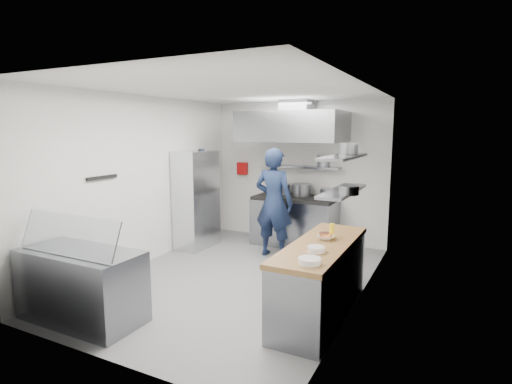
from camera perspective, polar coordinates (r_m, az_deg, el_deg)
The scene contains 36 objects.
floor at distance 6.23m, azimuth -2.53°, elevation -12.20°, with size 5.00×5.00×0.00m, color slate.
ceiling at distance 5.85m, azimuth -2.72°, elevation 14.35°, with size 5.00×5.00×0.00m, color silver.
wall_back at distance 8.14m, azimuth 6.01°, elevation 2.88°, with size 3.60×0.02×2.80m, color white.
wall_front at distance 3.93m, azimuth -20.76°, elevation -4.03°, with size 3.60×0.02×2.80m, color white.
wall_left at distance 6.93m, azimuth -15.73°, elevation 1.57°, with size 5.00×0.02×2.80m, color white.
wall_right at distance 5.25m, azimuth 14.79°, elevation -0.63°, with size 5.00×0.02×2.80m, color white.
gas_range at distance 7.89m, azimuth 5.55°, elevation -4.30°, with size 1.60×0.80×0.90m, color gray.
cooktop at distance 7.79m, azimuth 5.61°, elevation -0.87°, with size 1.57×0.78×0.06m, color black.
stock_pot_left at distance 8.06m, azimuth 3.88°, elevation 0.41°, with size 0.28×0.28×0.20m, color slate.
stock_pot_mid at distance 7.86m, azimuth 6.55°, elevation 0.31°, with size 0.37×0.37×0.24m, color slate.
stock_pot_right at distance 7.81m, azimuth 10.12°, elevation -0.12°, with size 0.26×0.26×0.16m, color slate.
over_range_shelf at distance 7.94m, azimuth 6.29°, elevation 3.60°, with size 1.60×0.30×0.04m, color gray.
shelf_pot_a at distance 8.28m, azimuth 2.67°, elevation 4.62°, with size 0.25×0.25×0.18m, color slate.
shelf_pot_b at distance 8.01m, azimuth 9.77°, elevation 4.50°, with size 0.29×0.29×0.22m, color slate.
extractor_hood at distance 7.52m, azimuth 5.28°, elevation 9.27°, with size 1.90×1.15×0.55m, color gray.
hood_duct at distance 7.74m, azimuth 5.94°, elevation 12.06°, with size 0.55×0.55×0.24m, color slate.
red_firebox at distance 8.60m, azimuth -1.96°, elevation 3.37°, with size 0.22×0.10×0.26m, color #AC0D0E.
chef at distance 7.05m, azimuth 2.57°, elevation -1.55°, with size 0.71×0.46×1.94m, color #131E3A.
wire_rack at distance 7.70m, azimuth -8.47°, elevation -1.08°, with size 0.50×0.90×1.85m, color silver.
rack_bin_a at distance 7.69m, azimuth -8.63°, elevation -2.04°, with size 0.15×0.19×0.17m, color white.
rack_bin_b at distance 7.85m, azimuth -7.48°, elevation 1.90°, with size 0.15×0.19×0.17m, color yellow.
rack_jar at distance 7.67m, azimuth -7.81°, elevation 5.48°, with size 0.12×0.12×0.18m, color black.
knife_strip at distance 6.27m, azimuth -21.14°, elevation 1.95°, with size 0.04×0.55×0.05m, color black.
prep_counter_base at distance 5.02m, azimuth 9.22°, elevation -12.49°, with size 0.62×2.00×0.84m, color gray.
prep_counter_top at distance 4.88m, azimuth 9.35°, elevation -7.56°, with size 0.65×2.04×0.06m, color brown.
plate_stack_a at distance 4.12m, azimuth 7.66°, elevation -9.73°, with size 0.23×0.23×0.06m, color white.
plate_stack_b at distance 4.51m, azimuth 8.57°, elevation -8.09°, with size 0.19×0.19×0.06m, color white.
copper_pan at distance 5.11m, azimuth 9.89°, elevation -6.12°, with size 0.16×0.16×0.06m, color #DA723D.
squeeze_bottle at distance 5.11m, azimuth 10.79°, elevation -5.45°, with size 0.06×0.06×0.18m, color yellow.
mixing_bowl at distance 5.03m, azimuth 9.92°, elevation -6.39°, with size 0.21×0.21×0.05m, color white.
wall_shelf_lower at distance 4.98m, azimuth 12.32°, elevation 0.13°, with size 0.30×1.30×0.04m, color gray.
wall_shelf_upper at distance 4.94m, azimuth 12.48°, elevation 4.95°, with size 0.30×1.30×0.04m, color gray.
shelf_pot_c at distance 4.58m, azimuth 13.13°, elevation 0.24°, with size 0.22×0.22×0.10m, color slate.
shelf_pot_d at distance 5.14m, azimuth 13.12°, elevation 6.08°, with size 0.23×0.23×0.14m, color slate.
display_case at distance 5.25m, azimuth -23.66°, elevation -12.13°, with size 1.50×0.70×0.85m, color gray.
display_glass at distance 4.99m, azimuth -25.18°, elevation -5.54°, with size 1.47×0.02×0.45m, color silver.
Camera 1 is at (2.85, -5.08, 2.23)m, focal length 28.00 mm.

